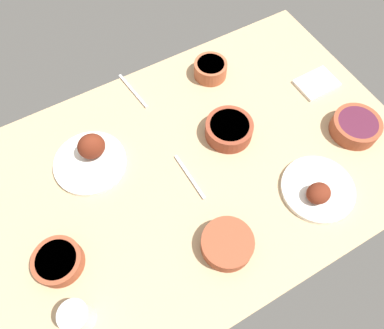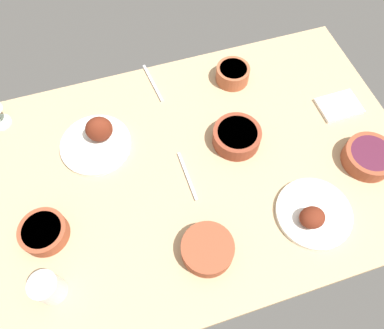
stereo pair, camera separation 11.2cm
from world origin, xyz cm
name	(u,v)px [view 1 (the left image)]	position (x,y,z in cm)	size (l,w,h in cm)	color
dining_table	(192,170)	(0.00, 0.00, 2.00)	(140.00, 90.00, 4.00)	tan
plate_center_main	(91,156)	(26.25, -17.75, 6.83)	(22.73, 22.73, 10.40)	white
plate_far_side	(318,190)	(-28.67, 26.05, 5.63)	(22.21, 22.21, 6.87)	white
bowl_potatoes	(229,129)	(-16.60, -4.94, 7.04)	(15.47, 15.47, 5.60)	brown
bowl_onions	(356,126)	(-53.28, 14.42, 6.86)	(15.69, 15.69, 5.24)	brown
bowl_sauce	(210,69)	(-24.70, -30.12, 7.15)	(11.80, 11.80, 5.80)	#A35133
bowl_soup	(227,244)	(4.01, 26.75, 6.77)	(14.63, 14.63, 5.07)	brown
bowl_cream	(58,261)	(46.23, 8.24, 6.56)	(13.37, 13.37, 4.66)	brown
water_tumbler	(77,317)	(46.26, 24.42, 8.66)	(7.44, 7.44, 9.33)	silver
folded_napkin	(317,83)	(-55.59, -7.35, 4.60)	(14.07, 10.41, 1.20)	white
fork_loose	(190,177)	(2.33, 2.59, 4.40)	(17.25, 0.90, 0.80)	silver
spoon_loose	(133,91)	(3.13, -36.91, 4.40)	(18.02, 0.90, 0.80)	silver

